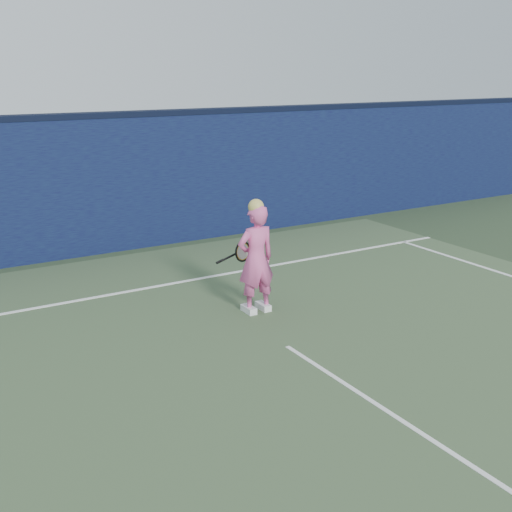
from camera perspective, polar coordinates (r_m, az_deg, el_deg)
ground at (r=7.42m, az=7.14°, el=-10.80°), size 80.00×80.00×0.00m
court_surface at (r=6.19m, az=19.10°, el=-17.58°), size 11.00×16.00×0.01m
backstop_wall at (r=12.54m, az=-11.24°, el=6.33°), size 24.00×0.40×2.50m
wall_cap at (r=12.39m, az=-11.57°, el=12.25°), size 24.00×0.42×0.10m
player at (r=9.02m, az=0.00°, el=-0.24°), size 0.57×0.38×1.65m
racket at (r=9.39m, az=-1.35°, el=0.33°), size 0.59×0.14×0.31m
court_lines at (r=7.19m, az=8.78°, el=-11.71°), size 11.00×12.04×0.01m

